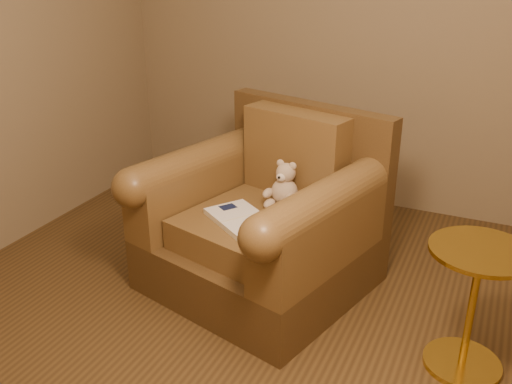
% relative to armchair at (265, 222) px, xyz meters
% --- Properties ---
extents(floor, '(4.00, 4.00, 0.00)m').
position_rel_armchair_xyz_m(floor, '(0.30, -0.64, -0.38)').
color(floor, '#4E371A').
rests_on(floor, ground).
extents(armchair, '(1.32, 1.28, 0.98)m').
position_rel_armchair_xyz_m(armchair, '(0.00, 0.00, 0.00)').
color(armchair, '#4D3519').
rests_on(armchair, floor).
extents(teddy_bear, '(0.19, 0.22, 0.26)m').
position_rel_armchair_xyz_m(teddy_bear, '(0.07, 0.07, 0.19)').
color(teddy_bear, tan).
rests_on(teddy_bear, armchair).
extents(guidebook, '(0.47, 0.43, 0.03)m').
position_rel_armchair_xyz_m(guidebook, '(-0.04, -0.23, 0.10)').
color(guidebook, beige).
rests_on(guidebook, armchair).
extents(side_table, '(0.44, 0.44, 0.62)m').
position_rel_armchair_xyz_m(side_table, '(1.13, -0.30, -0.04)').
color(side_table, gold).
rests_on(side_table, floor).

